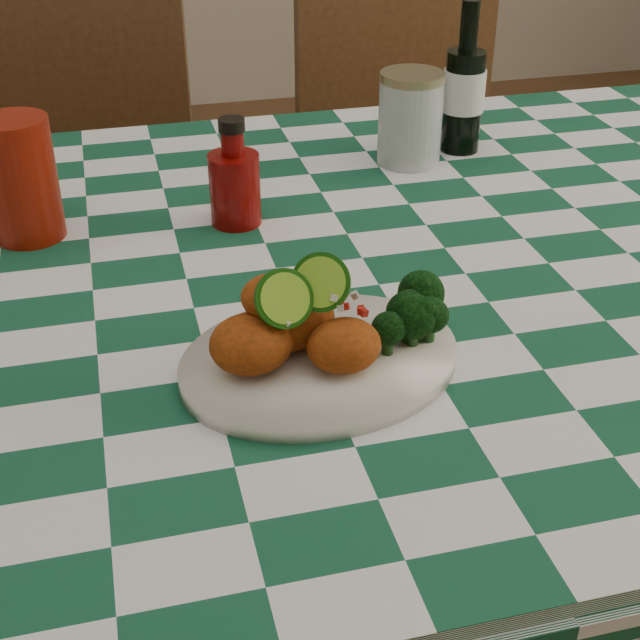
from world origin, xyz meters
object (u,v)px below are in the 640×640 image
object	(u,v)px
beer_bottle	(465,78)
wooden_chair_left	(75,257)
plate	(320,361)
ketchup_bottle	(234,172)
mason_jar	(410,118)
dining_table	(284,520)
fried_chicken_pile	(305,314)
wooden_chair_right	(419,226)
red_tumbler	(21,179)

from	to	relation	value
beer_bottle	wooden_chair_left	world-z (taller)	beer_bottle
beer_bottle	wooden_chair_left	xyz separation A→B (m)	(-0.60, 0.38, -0.41)
beer_bottle	plate	bearing A→B (deg)	-124.14
ketchup_bottle	mason_jar	bearing A→B (deg)	26.82
dining_table	mason_jar	size ratio (longest dim) A/B	12.74
mason_jar	wooden_chair_left	distance (m)	0.75
plate	ketchup_bottle	xyz separation A→B (m)	(-0.02, 0.34, 0.06)
fried_chicken_pile	wooden_chair_right	world-z (taller)	wooden_chair_right
mason_jar	wooden_chair_left	size ratio (longest dim) A/B	0.13
dining_table	beer_bottle	size ratio (longest dim) A/B	7.68
dining_table	ketchup_bottle	bearing A→B (deg)	100.13
dining_table	wooden_chair_right	world-z (taller)	wooden_chair_right
mason_jar	beer_bottle	size ratio (longest dim) A/B	0.60
wooden_chair_left	wooden_chair_right	world-z (taller)	wooden_chair_left
dining_table	plate	size ratio (longest dim) A/B	6.14
plate	red_tumbler	bearing A→B (deg)	126.91
fried_chicken_pile	red_tumbler	bearing A→B (deg)	125.50
red_tumbler	mason_jar	size ratio (longest dim) A/B	1.13
plate	wooden_chair_right	distance (m)	1.05
wooden_chair_left	beer_bottle	bearing A→B (deg)	-22.02
ketchup_bottle	wooden_chair_right	xyz separation A→B (m)	(0.46, 0.56, -0.39)
mason_jar	wooden_chair_right	distance (m)	0.60
wooden_chair_right	mason_jar	bearing A→B (deg)	-114.64
fried_chicken_pile	wooden_chair_right	bearing A→B (deg)	63.20
plate	beer_bottle	size ratio (longest dim) A/B	1.25
fried_chicken_pile	mason_jar	bearing A→B (deg)	60.86
beer_bottle	wooden_chair_right	distance (m)	0.59
plate	beer_bottle	bearing A→B (deg)	55.86
plate	fried_chicken_pile	world-z (taller)	fried_chicken_pile
mason_jar	wooden_chair_left	xyz separation A→B (m)	(-0.51, 0.41, -0.37)
red_tumbler	dining_table	bearing A→B (deg)	-29.62
fried_chicken_pile	red_tumbler	world-z (taller)	red_tumbler
dining_table	fried_chicken_pile	size ratio (longest dim) A/B	11.57
dining_table	wooden_chair_left	world-z (taller)	wooden_chair_left
wooden_chair_right	red_tumbler	bearing A→B (deg)	-143.62
dining_table	wooden_chair_right	bearing A→B (deg)	57.56
wooden_chair_left	wooden_chair_right	size ratio (longest dim) A/B	1.05
plate	ketchup_bottle	bearing A→B (deg)	93.84
wooden_chair_right	beer_bottle	bearing A→B (deg)	-104.58
wooden_chair_right	ketchup_bottle	bearing A→B (deg)	-130.15
plate	wooden_chair_right	size ratio (longest dim) A/B	0.29
red_tumbler	beer_bottle	world-z (taller)	beer_bottle
wooden_chair_left	fried_chicken_pile	bearing A→B (deg)	-64.27
mason_jar	ketchup_bottle	bearing A→B (deg)	-153.18
plate	red_tumbler	size ratio (longest dim) A/B	1.83
ketchup_bottle	beer_bottle	world-z (taller)	beer_bottle
plate	mason_jar	distance (m)	0.54
wooden_chair_left	red_tumbler	bearing A→B (deg)	-81.40
plate	wooden_chair_left	world-z (taller)	wooden_chair_left
dining_table	wooden_chair_left	distance (m)	0.73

